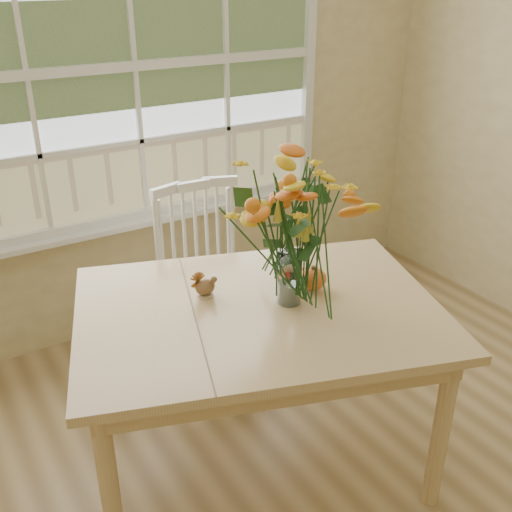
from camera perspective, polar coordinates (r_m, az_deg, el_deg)
wall_back at (r=3.42m, az=-11.42°, el=14.08°), size 4.00×0.02×2.70m
window at (r=3.35m, az=-11.45°, el=17.02°), size 2.42×0.12×1.74m
dining_table at (r=2.48m, az=0.24°, el=-6.68°), size 1.71×1.45×0.78m
windsor_chair at (r=3.17m, az=-4.88°, el=-1.51°), size 0.49×0.47×1.01m
flower_vase at (r=2.32m, az=3.36°, el=2.74°), size 0.46×0.46×0.55m
pumpkin at (r=2.55m, az=5.41°, el=-2.25°), size 0.12×0.12×0.09m
turkey_figurine at (r=2.49m, az=-4.86°, el=-2.97°), size 0.09×0.07×0.11m
dark_gourd at (r=2.62m, az=2.91°, el=-1.45°), size 0.12×0.09×0.08m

